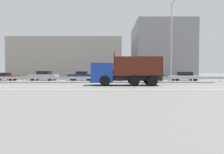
{
  "coord_description": "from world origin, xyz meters",
  "views": [
    {
      "loc": [
        1.8,
        -20.26,
        1.42
      ],
      "look_at": [
        1.8,
        0.69,
        0.82
      ],
      "focal_mm": 28.0,
      "sensor_mm": 36.0,
      "label": 1
    }
  ],
  "objects_px": {
    "dump_truck": "(118,74)",
    "parked_car_3": "(81,76)",
    "parked_car_6": "(184,76)",
    "parked_car_2": "(44,76)",
    "parked_car_4": "(112,76)",
    "median_road_sign": "(158,74)",
    "street_lamp_1": "(172,39)",
    "parked_car_1": "(4,77)",
    "parked_car_5": "(150,76)"
  },
  "relations": [
    {
      "from": "parked_car_1",
      "to": "parked_car_3",
      "type": "bearing_deg",
      "value": 86.48
    },
    {
      "from": "parked_car_5",
      "to": "parked_car_4",
      "type": "bearing_deg",
      "value": 93.6
    },
    {
      "from": "dump_truck",
      "to": "street_lamp_1",
      "type": "bearing_deg",
      "value": -57.25
    },
    {
      "from": "parked_car_3",
      "to": "parked_car_6",
      "type": "xyz_separation_m",
      "value": [
        16.79,
        -0.51,
        -0.05
      ]
    },
    {
      "from": "parked_car_2",
      "to": "parked_car_5",
      "type": "xyz_separation_m",
      "value": [
        17.55,
        -0.68,
        -0.08
      ]
    },
    {
      "from": "parked_car_1",
      "to": "median_road_sign",
      "type": "bearing_deg",
      "value": 72.9
    },
    {
      "from": "parked_car_1",
      "to": "parked_car_5",
      "type": "height_order",
      "value": "parked_car_5"
    },
    {
      "from": "parked_car_1",
      "to": "parked_car_5",
      "type": "distance_m",
      "value": 23.85
    },
    {
      "from": "parked_car_1",
      "to": "parked_car_2",
      "type": "xyz_separation_m",
      "value": [
        6.29,
        0.46,
        0.12
      ]
    },
    {
      "from": "parked_car_2",
      "to": "parked_car_3",
      "type": "xyz_separation_m",
      "value": [
        6.31,
        -0.22,
        -0.02
      ]
    },
    {
      "from": "street_lamp_1",
      "to": "parked_car_5",
      "type": "bearing_deg",
      "value": 108.13
    },
    {
      "from": "parked_car_5",
      "to": "parked_car_6",
      "type": "bearing_deg",
      "value": -87.77
    },
    {
      "from": "dump_truck",
      "to": "parked_car_6",
      "type": "height_order",
      "value": "dump_truck"
    },
    {
      "from": "street_lamp_1",
      "to": "parked_car_4",
      "type": "relative_size",
      "value": 2.59
    },
    {
      "from": "median_road_sign",
      "to": "parked_car_2",
      "type": "bearing_deg",
      "value": 161.87
    },
    {
      "from": "dump_truck",
      "to": "parked_car_6",
      "type": "relative_size",
      "value": 1.6
    },
    {
      "from": "median_road_sign",
      "to": "street_lamp_1",
      "type": "relative_size",
      "value": 0.22
    },
    {
      "from": "parked_car_1",
      "to": "parked_car_6",
      "type": "height_order",
      "value": "parked_car_6"
    },
    {
      "from": "street_lamp_1",
      "to": "parked_car_1",
      "type": "height_order",
      "value": "street_lamp_1"
    },
    {
      "from": "parked_car_3",
      "to": "parked_car_4",
      "type": "distance_m",
      "value": 5.05
    },
    {
      "from": "street_lamp_1",
      "to": "parked_car_3",
      "type": "relative_size",
      "value": 2.52
    },
    {
      "from": "median_road_sign",
      "to": "parked_car_3",
      "type": "height_order",
      "value": "median_road_sign"
    },
    {
      "from": "parked_car_6",
      "to": "parked_car_2",
      "type": "bearing_deg",
      "value": 87.2
    },
    {
      "from": "dump_truck",
      "to": "parked_car_5",
      "type": "distance_m",
      "value": 11.12
    },
    {
      "from": "parked_car_4",
      "to": "parked_car_6",
      "type": "relative_size",
      "value": 0.87
    },
    {
      "from": "street_lamp_1",
      "to": "parked_car_1",
      "type": "relative_size",
      "value": 2.52
    },
    {
      "from": "dump_truck",
      "to": "parked_car_3",
      "type": "distance_m",
      "value": 11.58
    },
    {
      "from": "parked_car_1",
      "to": "parked_car_6",
      "type": "xyz_separation_m",
      "value": [
        29.39,
        -0.28,
        0.05
      ]
    },
    {
      "from": "street_lamp_1",
      "to": "median_road_sign",
      "type": "bearing_deg",
      "value": 175.5
    },
    {
      "from": "median_road_sign",
      "to": "parked_car_1",
      "type": "relative_size",
      "value": 0.55
    },
    {
      "from": "parked_car_1",
      "to": "parked_car_2",
      "type": "bearing_deg",
      "value": 89.59
    },
    {
      "from": "parked_car_2",
      "to": "street_lamp_1",
      "type": "bearing_deg",
      "value": -102.57
    },
    {
      "from": "median_road_sign",
      "to": "parked_car_1",
      "type": "distance_m",
      "value": 24.41
    },
    {
      "from": "parked_car_3",
      "to": "parked_car_5",
      "type": "bearing_deg",
      "value": -92.01
    },
    {
      "from": "dump_truck",
      "to": "median_road_sign",
      "type": "xyz_separation_m",
      "value": [
        5.54,
        4.56,
        -0.04
      ]
    },
    {
      "from": "parked_car_4",
      "to": "dump_truck",
      "type": "bearing_deg",
      "value": 2.6
    },
    {
      "from": "dump_truck",
      "to": "parked_car_5",
      "type": "relative_size",
      "value": 1.73
    },
    {
      "from": "dump_truck",
      "to": "parked_car_1",
      "type": "distance_m",
      "value": 20.78
    },
    {
      "from": "median_road_sign",
      "to": "parked_car_5",
      "type": "relative_size",
      "value": 0.53
    },
    {
      "from": "parked_car_4",
      "to": "parked_car_5",
      "type": "bearing_deg",
      "value": 89.38
    },
    {
      "from": "median_road_sign",
      "to": "parked_car_6",
      "type": "xyz_separation_m",
      "value": [
        5.56,
        5.0,
        -0.48
      ]
    },
    {
      "from": "parked_car_2",
      "to": "parked_car_4",
      "type": "distance_m",
      "value": 11.36
    },
    {
      "from": "median_road_sign",
      "to": "street_lamp_1",
      "type": "xyz_separation_m",
      "value": [
        1.72,
        -0.14,
        4.59
      ]
    },
    {
      "from": "parked_car_3",
      "to": "parked_car_6",
      "type": "distance_m",
      "value": 16.8
    },
    {
      "from": "parked_car_3",
      "to": "parked_car_4",
      "type": "bearing_deg",
      "value": -95.86
    },
    {
      "from": "street_lamp_1",
      "to": "parked_car_5",
      "type": "relative_size",
      "value": 2.42
    },
    {
      "from": "parked_car_3",
      "to": "parked_car_6",
      "type": "height_order",
      "value": "parked_car_3"
    },
    {
      "from": "street_lamp_1",
      "to": "parked_car_5",
      "type": "distance_m",
      "value": 7.46
    },
    {
      "from": "median_road_sign",
      "to": "parked_car_2",
      "type": "relative_size",
      "value": 0.48
    },
    {
      "from": "dump_truck",
      "to": "parked_car_4",
      "type": "xyz_separation_m",
      "value": [
        -0.67,
        9.53,
        -0.44
      ]
    }
  ]
}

